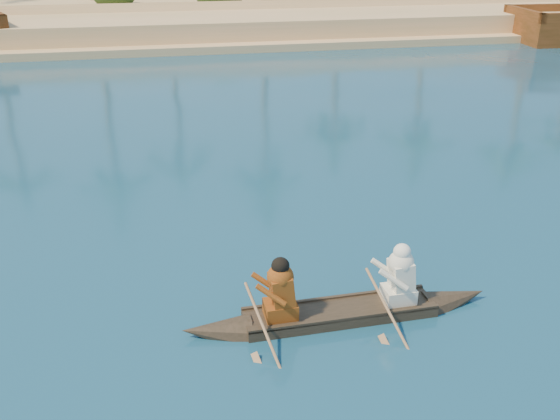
{
  "coord_description": "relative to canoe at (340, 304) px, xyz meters",
  "views": [
    {
      "loc": [
        1.4,
        -8.17,
        5.63
      ],
      "look_at": [
        3.42,
        1.82,
        0.96
      ],
      "focal_mm": 40.0,
      "sensor_mm": 36.0,
      "label": 1
    }
  ],
  "objects": [
    {
      "name": "ground",
      "position": [
        -3.95,
        0.31,
        -0.26
      ],
      "size": [
        160.0,
        160.0,
        0.0
      ],
      "primitive_type": "plane",
      "color": "#0B344B",
      "rests_on": "ground"
    },
    {
      "name": "canoe",
      "position": [
        0.0,
        0.0,
        0.0
      ],
      "size": [
        4.97,
        0.79,
        1.37
      ],
      "rotation": [
        0.0,
        0.0,
        0.03
      ],
      "color": "#3C2C20",
      "rests_on": "ground"
    },
    {
      "name": "shrub_cluster",
      "position": [
        -3.95,
        31.81,
        0.94
      ],
      "size": [
        100.0,
        6.0,
        2.4
      ],
      "primitive_type": null,
      "color": "black",
      "rests_on": "ground"
    }
  ]
}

